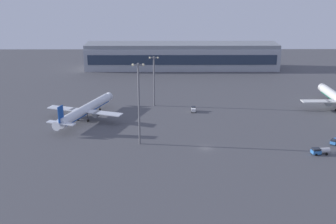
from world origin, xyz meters
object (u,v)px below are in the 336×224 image
Objects in this scene: apron_light_central at (154,78)px; apron_light_east at (139,100)px; fuel_truck at (320,151)px; cargo_loader at (335,141)px; baggage_tractor at (193,109)px; airplane_far_stand at (85,110)px.

apron_light_central is 0.78× the size of apron_light_east.
apron_light_central reaches higher than fuel_truck.
baggage_tractor is (-49.40, 39.02, 0.00)m from cargo_loader.
fuel_truck is (-8.56, -9.02, 0.19)m from cargo_loader.
baggage_tractor is at bearing 32.97° from airplane_far_stand.
airplane_far_stand is 95.41m from fuel_truck.
apron_light_central is at bearing 84.99° from apron_light_east.
apron_light_east reaches higher than airplane_far_stand.
fuel_truck is at bearing -44.21° from apron_light_central.
cargo_loader is at bearing 3.67° from airplane_far_stand.
cargo_loader is at bearing -50.93° from fuel_truck.
fuel_truck is 63.05m from baggage_tractor.
cargo_loader is (96.37, -28.17, -3.12)m from airplane_far_stand.
cargo_loader is 83.78m from apron_light_central.
airplane_far_stand is at bearing -164.33° from baggage_tractor.
cargo_loader is 0.19× the size of apron_light_central.
baggage_tractor is at bearing -27.09° from apron_light_central.
apron_light_east is at bearing -27.71° from airplane_far_stand.
apron_light_central is (-67.38, 48.21, 12.42)m from cargo_loader.
cargo_loader is 1.04× the size of baggage_tractor.
apron_light_central is 47.62m from apron_light_east.
apron_light_east is (24.84, -27.27, 12.69)m from airplane_far_stand.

